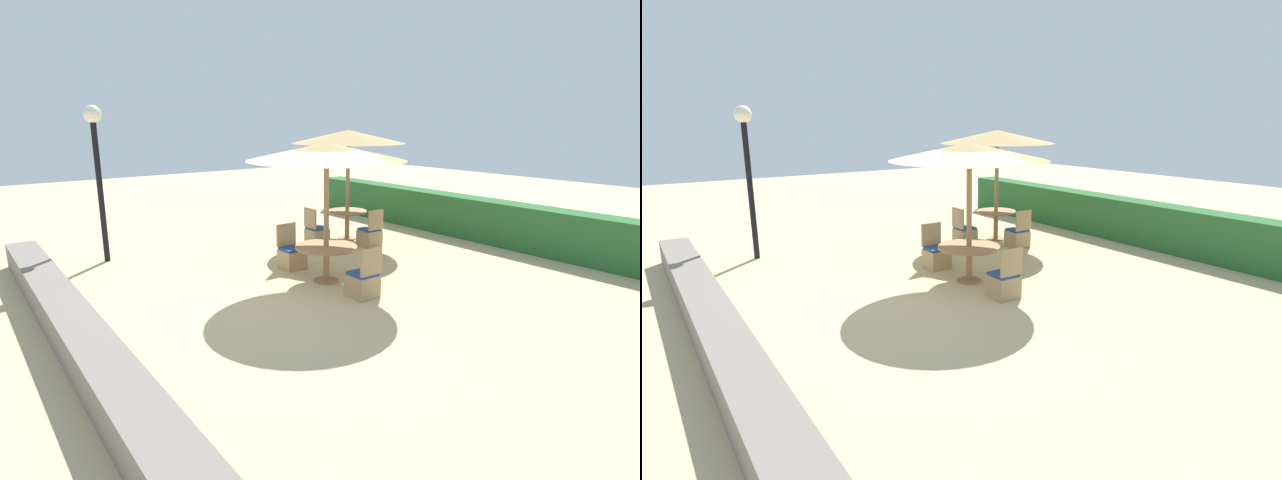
% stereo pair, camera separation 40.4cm
% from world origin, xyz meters
% --- Properties ---
extents(ground_plane, '(40.00, 40.00, 0.00)m').
position_xyz_m(ground_plane, '(0.00, 0.00, 0.00)').
color(ground_plane, '#C6B284').
extents(hedge_row, '(13.00, 0.70, 1.06)m').
position_xyz_m(hedge_row, '(0.00, 6.13, 0.53)').
color(hedge_row, '#28602D').
rests_on(hedge_row, ground_plane).
extents(stone_border, '(10.00, 0.56, 0.50)m').
position_xyz_m(stone_border, '(0.00, -3.59, 0.25)').
color(stone_border, slate).
rests_on(stone_border, ground_plane).
extents(lamp_post, '(0.36, 0.36, 3.32)m').
position_xyz_m(lamp_post, '(-4.22, -2.07, 2.35)').
color(lamp_post, black).
rests_on(lamp_post, ground_plane).
extents(parasol_center, '(2.94, 2.94, 2.63)m').
position_xyz_m(parasol_center, '(-0.19, 0.90, 2.46)').
color(parasol_center, '#93704C').
rests_on(parasol_center, ground_plane).
extents(round_table_center, '(1.19, 1.19, 0.70)m').
position_xyz_m(round_table_center, '(-0.19, 0.90, 0.57)').
color(round_table_center, '#93704C').
rests_on(round_table_center, ground_plane).
extents(patio_chair_center_east, '(0.46, 0.46, 0.93)m').
position_xyz_m(patio_chair_center_east, '(0.88, 0.88, 0.26)').
color(patio_chair_center_east, tan).
rests_on(patio_chair_center_east, ground_plane).
extents(patio_chair_center_west, '(0.46, 0.46, 0.93)m').
position_xyz_m(patio_chair_center_west, '(-1.29, 0.84, 0.26)').
color(patio_chair_center_west, tan).
rests_on(patio_chair_center_west, ground_plane).
extents(parasol_back_left, '(2.83, 2.83, 2.77)m').
position_xyz_m(parasol_back_left, '(-2.57, 3.44, 2.60)').
color(parasol_back_left, '#93704C').
rests_on(parasol_back_left, ground_plane).
extents(round_table_back_left, '(1.01, 1.01, 0.75)m').
position_xyz_m(round_table_back_left, '(-2.57, 3.44, 0.58)').
color(round_table_back_left, '#93704C').
rests_on(round_table_back_left, ground_plane).
extents(patio_chair_back_left_east, '(0.46, 0.46, 0.93)m').
position_xyz_m(patio_chair_back_left_east, '(-1.65, 3.40, 0.26)').
color(patio_chair_back_left_east, tan).
rests_on(patio_chair_back_left_east, ground_plane).
extents(patio_chair_back_left_south, '(0.46, 0.46, 0.93)m').
position_xyz_m(patio_chair_back_left_south, '(-2.57, 2.46, 0.26)').
color(patio_chair_back_left_south, tan).
rests_on(patio_chair_back_left_south, ground_plane).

